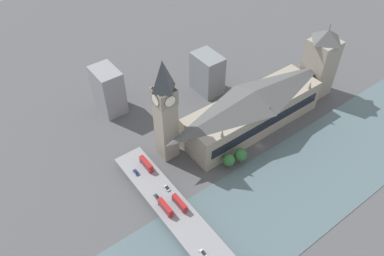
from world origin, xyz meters
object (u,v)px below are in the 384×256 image
at_px(clock_tower, 165,109).
at_px(double_decker_bus_lead, 146,164).
at_px(double_decker_bus_mid, 180,203).
at_px(car_southbound_lead, 136,172).
at_px(car_northbound_tail, 157,197).
at_px(car_southbound_mid, 203,253).
at_px(double_decker_bus_rear, 165,207).
at_px(car_northbound_lead, 167,188).
at_px(victoria_tower, 320,63).
at_px(parliament_hall, 253,109).
at_px(road_bridge, 205,247).

bearing_deg(clock_tower, double_decker_bus_lead, 106.70).
distance_m(double_decker_bus_mid, car_southbound_lead, 32.91).
xyz_separation_m(car_northbound_tail, car_southbound_mid, (-39.52, -0.03, 0.06)).
bearing_deg(double_decker_bus_lead, clock_tower, -73.30).
bearing_deg(double_decker_bus_rear, clock_tower, -35.32).
distance_m(clock_tower, double_decker_bus_rear, 51.52).
bearing_deg(car_northbound_lead, double_decker_bus_lead, 1.96).
relative_size(victoria_tower, car_southbound_mid, 12.42).
relative_size(clock_tower, car_northbound_tail, 17.30).
bearing_deg(double_decker_bus_mid, car_northbound_tail, 29.76).
xyz_separation_m(victoria_tower, double_decker_bus_mid, (-25.74, 134.44, -16.98)).
xyz_separation_m(double_decker_bus_rear, car_northbound_tail, (9.36, -0.68, -2.01)).
height_order(victoria_tower, double_decker_bus_rear, victoria_tower).
relative_size(double_decker_bus_rear, car_northbound_lead, 2.61).
height_order(victoria_tower, double_decker_bus_lead, victoria_tower).
bearing_deg(victoria_tower, car_southbound_mid, 110.86).
bearing_deg(parliament_hall, road_bridge, 123.15).
bearing_deg(car_northbound_tail, double_decker_bus_rear, 175.87).
bearing_deg(car_northbound_tail, victoria_tower, -84.24).
xyz_separation_m(double_decker_bus_rear, car_northbound_lead, (10.75, -8.09, -2.00)).
bearing_deg(car_southbound_mid, clock_tower, -20.47).
height_order(victoria_tower, car_northbound_lead, victoria_tower).
distance_m(double_decker_bus_mid, car_northbound_lead, 13.07).
relative_size(car_northbound_tail, car_southbound_mid, 0.89).
bearing_deg(double_decker_bus_lead, double_decker_bus_rear, 166.25).
relative_size(clock_tower, car_southbound_mid, 15.42).
distance_m(road_bridge, car_southbound_mid, 4.57).
bearing_deg(road_bridge, car_northbound_lead, -6.35).
height_order(double_decker_bus_mid, double_decker_bus_rear, double_decker_bus_rear).
distance_m(road_bridge, car_southbound_lead, 57.41).
bearing_deg(car_southbound_mid, parliament_hall, -56.46).
distance_m(road_bridge, double_decker_bus_lead, 57.86).
bearing_deg(car_northbound_tail, car_southbound_lead, 0.76).
height_order(car_northbound_lead, car_northbound_tail, car_northbound_lead).
xyz_separation_m(double_decker_bus_mid, car_northbound_tail, (11.52, 6.59, -1.91)).
distance_m(clock_tower, double_decker_bus_mid, 50.05).
relative_size(clock_tower, double_decker_bus_lead, 5.98).
bearing_deg(double_decker_bus_mid, double_decker_bus_rear, 73.42).
distance_m(road_bridge, car_northbound_tail, 36.83).
height_order(parliament_hall, car_northbound_tail, parliament_hall).
xyz_separation_m(parliament_hall, victoria_tower, (0.05, -60.02, 10.24)).
height_order(victoria_tower, car_northbound_tail, victoria_tower).
distance_m(car_northbound_lead, car_northbound_tail, 7.54).
distance_m(victoria_tower, car_southbound_mid, 152.07).
distance_m(double_decker_bus_mid, double_decker_bus_rear, 7.58).
xyz_separation_m(victoria_tower, car_northbound_tail, (-14.22, 141.03, -18.88)).
relative_size(victoria_tower, road_bridge, 0.36).
bearing_deg(double_decker_bus_lead, car_southbound_lead, 92.89).
distance_m(victoria_tower, double_decker_bus_rear, 144.64).
relative_size(road_bridge, double_decker_bus_rear, 13.69).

